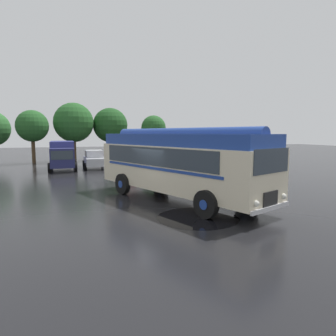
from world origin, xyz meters
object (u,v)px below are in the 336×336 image
vintage_bus (177,161)px  box_van (63,154)px  car_near_left (94,159)px  car_mid_left (126,158)px

vintage_bus → box_van: 15.94m
vintage_bus → car_near_left: bearing=101.6°
vintage_bus → car_near_left: 15.29m
car_mid_left → box_van: bearing=177.9°
vintage_bus → box_van: (-5.82, 14.84, -0.53)m
vintage_bus → box_van: bearing=111.4°
car_near_left → box_van: size_ratio=0.73×
vintage_bus → car_mid_left: bearing=90.7°
car_mid_left → box_van: size_ratio=0.73×
car_mid_left → vintage_bus: bearing=-89.3°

